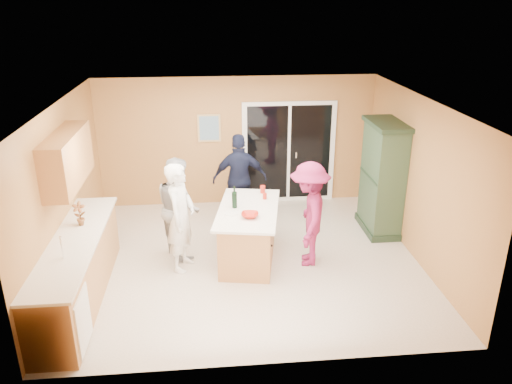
{
  "coord_description": "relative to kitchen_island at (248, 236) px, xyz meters",
  "views": [
    {
      "loc": [
        -0.56,
        -7.18,
        4.04
      ],
      "look_at": [
        0.15,
        0.1,
        1.15
      ],
      "focal_mm": 35.0,
      "sensor_mm": 36.0,
      "label": 1
    }
  ],
  "objects": [
    {
      "name": "framed_picture",
      "position": [
        -0.57,
        2.44,
        1.18
      ],
      "size": [
        0.46,
        0.04,
        0.56
      ],
      "color": "tan",
      "rests_on": "wall_back"
    },
    {
      "name": "ceiling",
      "position": [
        -0.02,
        -0.03,
        2.18
      ],
      "size": [
        5.5,
        5.0,
        0.1
      ],
      "primitive_type": "cube",
      "color": "silver",
      "rests_on": "wall_back"
    },
    {
      "name": "green_hutch",
      "position": [
        2.47,
        0.87,
        0.57
      ],
      "size": [
        0.58,
        1.11,
        2.04
      ],
      "color": "#1E311F",
      "rests_on": "floor"
    },
    {
      "name": "floor",
      "position": [
        -0.02,
        -0.03,
        -0.42
      ],
      "size": [
        5.5,
        5.5,
        0.0
      ],
      "primitive_type": "plane",
      "color": "beige",
      "rests_on": "ground"
    },
    {
      "name": "tulip_vase",
      "position": [
        -2.47,
        -0.46,
        0.7
      ],
      "size": [
        0.19,
        0.14,
        0.36
      ],
      "primitive_type": "imported",
      "rotation": [
        0.0,
        0.0,
        0.04
      ],
      "color": "#B4121E",
      "rests_on": "left_cabinet_run"
    },
    {
      "name": "wall_right",
      "position": [
        2.73,
        -0.03,
        0.88
      ],
      "size": [
        0.1,
        5.0,
        2.6
      ],
      "primitive_type": "cube",
      "color": "tan",
      "rests_on": "ground"
    },
    {
      "name": "tumbler_near",
      "position": [
        0.3,
        0.65,
        0.54
      ],
      "size": [
        0.11,
        0.11,
        0.12
      ],
      "primitive_type": "cylinder",
      "rotation": [
        0.0,
        0.0,
        -0.36
      ],
      "color": "#AB2013",
      "rests_on": "kitchen_island"
    },
    {
      "name": "woman_white",
      "position": [
        -1.05,
        -0.17,
        0.45
      ],
      "size": [
        0.59,
        0.73,
        1.74
      ],
      "primitive_type": "imported",
      "rotation": [
        0.0,
        0.0,
        1.26
      ],
      "color": "white",
      "rests_on": "floor"
    },
    {
      "name": "wall_left",
      "position": [
        -2.77,
        -0.03,
        0.88
      ],
      "size": [
        0.1,
        5.0,
        2.6
      ],
      "primitive_type": "cube",
      "color": "tan",
      "rests_on": "ground"
    },
    {
      "name": "woman_navy",
      "position": [
        -0.03,
        1.46,
        0.44
      ],
      "size": [
        1.02,
        0.44,
        1.72
      ],
      "primitive_type": "imported",
      "rotation": [
        0.0,
        0.0,
        3.16
      ],
      "color": "#161B32",
      "rests_on": "floor"
    },
    {
      "name": "serving_bowl",
      "position": [
        -0.0,
        -0.33,
        0.51
      ],
      "size": [
        0.3,
        0.3,
        0.06
      ],
      "primitive_type": "imported",
      "rotation": [
        0.0,
        0.0,
        -0.13
      ],
      "color": "#AB2013",
      "rests_on": "kitchen_island"
    },
    {
      "name": "left_cabinet_run",
      "position": [
        -2.47,
        -1.08,
        0.04
      ],
      "size": [
        0.65,
        3.05,
        1.24
      ],
      "color": "#BA8048",
      "rests_on": "floor"
    },
    {
      "name": "sliding_door",
      "position": [
        1.03,
        2.43,
        0.63
      ],
      "size": [
        1.9,
        0.07,
        2.1
      ],
      "color": "white",
      "rests_on": "floor"
    },
    {
      "name": "upper_cabinets",
      "position": [
        -2.59,
        -0.23,
        1.45
      ],
      "size": [
        0.35,
        1.6,
        0.75
      ],
      "primitive_type": "cube",
      "color": "#BA8048",
      "rests_on": "wall_left"
    },
    {
      "name": "tumbler_far",
      "position": [
        0.31,
        0.37,
        0.53
      ],
      "size": [
        0.08,
        0.08,
        0.1
      ],
      "primitive_type": "cylinder",
      "rotation": [
        0.0,
        0.0,
        -0.14
      ],
      "color": "#AB2013",
      "rests_on": "kitchen_island"
    },
    {
      "name": "wine_bottle",
      "position": [
        -0.21,
        0.06,
        0.62
      ],
      "size": [
        0.08,
        0.08,
        0.36
      ],
      "rotation": [
        0.0,
        0.0,
        -0.19
      ],
      "color": "black",
      "rests_on": "kitchen_island"
    },
    {
      "name": "wall_front",
      "position": [
        -0.02,
        -2.53,
        0.88
      ],
      "size": [
        5.5,
        0.1,
        2.6
      ],
      "primitive_type": "cube",
      "color": "tan",
      "rests_on": "ground"
    },
    {
      "name": "woman_grey",
      "position": [
        -1.11,
        0.33,
        0.41
      ],
      "size": [
        0.89,
        0.99,
        1.67
      ],
      "primitive_type": "imported",
      "rotation": [
        0.0,
        0.0,
        1.95
      ],
      "color": "gray",
      "rests_on": "floor"
    },
    {
      "name": "white_plate",
      "position": [
        -0.27,
        -0.18,
        0.48
      ],
      "size": [
        0.27,
        0.27,
        0.01
      ],
      "primitive_type": "cylinder",
      "rotation": [
        0.0,
        0.0,
        0.4
      ],
      "color": "silver",
      "rests_on": "kitchen_island"
    },
    {
      "name": "wall_back",
      "position": [
        -0.02,
        2.47,
        0.88
      ],
      "size": [
        5.5,
        0.1,
        2.6
      ],
      "primitive_type": "cube",
      "color": "tan",
      "rests_on": "ground"
    },
    {
      "name": "kitchen_island",
      "position": [
        0.0,
        0.0,
        0.0
      ],
      "size": [
        1.21,
        1.85,
        0.9
      ],
      "rotation": [
        0.0,
        0.0,
        -0.18
      ],
      "color": "#BA8048",
      "rests_on": "floor"
    },
    {
      "name": "woman_magenta",
      "position": [
        0.94,
        -0.19,
        0.42
      ],
      "size": [
        0.82,
        1.19,
        1.69
      ],
      "primitive_type": "imported",
      "rotation": [
        0.0,
        0.0,
        -1.76
      ],
      "color": "#901F4D",
      "rests_on": "floor"
    }
  ]
}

